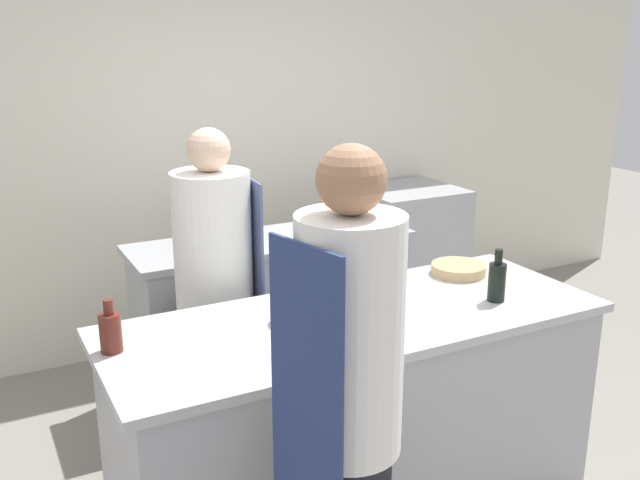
{
  "coord_description": "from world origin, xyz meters",
  "views": [
    {
      "loc": [
        -1.48,
        -2.47,
        2.12
      ],
      "look_at": [
        0.0,
        0.35,
        1.19
      ],
      "focal_mm": 40.0,
      "sensor_mm": 36.0,
      "label": 1
    }
  ],
  "objects_px": {
    "bowl_mixing_large": "(299,312)",
    "bowl_prep_small": "(368,308)",
    "chef_at_prep_near": "(347,424)",
    "stockpot": "(222,228)",
    "cup": "(345,280)",
    "bottle_vinegar": "(497,281)",
    "chef_at_stove": "(216,298)",
    "bottle_olive_oil": "(394,270)",
    "bottle_cooking_oil": "(313,280)",
    "bowl_ceramic_blue": "(458,269)",
    "oven_range": "(406,255)",
    "bottle_wine": "(110,331)"
  },
  "relations": [
    {
      "from": "oven_range",
      "to": "cup",
      "type": "xyz_separation_m",
      "value": [
        -1.35,
        -1.43,
        0.47
      ]
    },
    {
      "from": "bottle_vinegar",
      "to": "bottle_cooking_oil",
      "type": "height_order",
      "value": "bottle_vinegar"
    },
    {
      "from": "bottle_vinegar",
      "to": "bottle_wine",
      "type": "distance_m",
      "value": 1.69
    },
    {
      "from": "bottle_olive_oil",
      "to": "stockpot",
      "type": "relative_size",
      "value": 1.02
    },
    {
      "from": "cup",
      "to": "chef_at_stove",
      "type": "bearing_deg",
      "value": 140.6
    },
    {
      "from": "stockpot",
      "to": "oven_range",
      "type": "bearing_deg",
      "value": 18.07
    },
    {
      "from": "bottle_olive_oil",
      "to": "cup",
      "type": "distance_m",
      "value": 0.26
    },
    {
      "from": "chef_at_stove",
      "to": "bowl_mixing_large",
      "type": "height_order",
      "value": "chef_at_stove"
    },
    {
      "from": "bottle_olive_oil",
      "to": "bottle_cooking_oil",
      "type": "xyz_separation_m",
      "value": [
        -0.35,
        0.14,
        -0.03
      ]
    },
    {
      "from": "bottle_cooking_oil",
      "to": "bowl_ceramic_blue",
      "type": "height_order",
      "value": "bottle_cooking_oil"
    },
    {
      "from": "chef_at_prep_near",
      "to": "bottle_vinegar",
      "type": "distance_m",
      "value": 1.27
    },
    {
      "from": "chef_at_stove",
      "to": "bowl_ceramic_blue",
      "type": "xyz_separation_m",
      "value": [
        1.12,
        -0.49,
        0.12
      ]
    },
    {
      "from": "chef_at_stove",
      "to": "bottle_cooking_oil",
      "type": "distance_m",
      "value": 0.59
    },
    {
      "from": "bowl_ceramic_blue",
      "to": "bottle_wine",
      "type": "bearing_deg",
      "value": -176.51
    },
    {
      "from": "bottle_vinegar",
      "to": "bottle_wine",
      "type": "xyz_separation_m",
      "value": [
        -1.67,
        0.27,
        -0.01
      ]
    },
    {
      "from": "bottle_olive_oil",
      "to": "stockpot",
      "type": "distance_m",
      "value": 1.18
    },
    {
      "from": "chef_at_prep_near",
      "to": "bowl_mixing_large",
      "type": "xyz_separation_m",
      "value": [
        0.21,
        0.79,
        0.06
      ]
    },
    {
      "from": "bowl_mixing_large",
      "to": "bowl_prep_small",
      "type": "bearing_deg",
      "value": -19.46
    },
    {
      "from": "chef_at_prep_near",
      "to": "oven_range",
      "type": "bearing_deg",
      "value": -51.06
    },
    {
      "from": "bowl_mixing_large",
      "to": "stockpot",
      "type": "height_order",
      "value": "stockpot"
    },
    {
      "from": "bottle_vinegar",
      "to": "cup",
      "type": "bearing_deg",
      "value": 139.72
    },
    {
      "from": "bowl_prep_small",
      "to": "bowl_mixing_large",
      "type": "bearing_deg",
      "value": 160.54
    },
    {
      "from": "bottle_olive_oil",
      "to": "stockpot",
      "type": "height_order",
      "value": "bottle_olive_oil"
    },
    {
      "from": "chef_at_stove",
      "to": "bottle_vinegar",
      "type": "xyz_separation_m",
      "value": [
        1.04,
        -0.87,
        0.19
      ]
    },
    {
      "from": "chef_at_prep_near",
      "to": "cup",
      "type": "relative_size",
      "value": 19.94
    },
    {
      "from": "bottle_cooking_oil",
      "to": "bowl_mixing_large",
      "type": "bearing_deg",
      "value": -129.86
    },
    {
      "from": "chef_at_prep_near",
      "to": "stockpot",
      "type": "relative_size",
      "value": 5.86
    },
    {
      "from": "oven_range",
      "to": "chef_at_prep_near",
      "type": "relative_size",
      "value": 0.56
    },
    {
      "from": "bottle_wine",
      "to": "bowl_ceramic_blue",
      "type": "distance_m",
      "value": 1.76
    },
    {
      "from": "bottle_vinegar",
      "to": "cup",
      "type": "xyz_separation_m",
      "value": [
        -0.54,
        0.46,
        -0.05
      ]
    },
    {
      "from": "bowl_ceramic_blue",
      "to": "bottle_olive_oil",
      "type": "bearing_deg",
      "value": -166.77
    },
    {
      "from": "bowl_ceramic_blue",
      "to": "bottle_vinegar",
      "type": "bearing_deg",
      "value": -102.09
    },
    {
      "from": "chef_at_prep_near",
      "to": "bottle_wine",
      "type": "distance_m",
      "value": 1.02
    },
    {
      "from": "chef_at_stove",
      "to": "bottle_cooking_oil",
      "type": "relative_size",
      "value": 7.28
    },
    {
      "from": "bottle_olive_oil",
      "to": "bottle_vinegar",
      "type": "bearing_deg",
      "value": -34.96
    },
    {
      "from": "bowl_ceramic_blue",
      "to": "cup",
      "type": "height_order",
      "value": "cup"
    },
    {
      "from": "stockpot",
      "to": "bowl_prep_small",
      "type": "bearing_deg",
      "value": -81.05
    },
    {
      "from": "bottle_olive_oil",
      "to": "bowl_prep_small",
      "type": "bearing_deg",
      "value": -145.64
    },
    {
      "from": "bottle_wine",
      "to": "stockpot",
      "type": "bearing_deg",
      "value": 52.0
    },
    {
      "from": "cup",
      "to": "bottle_vinegar",
      "type": "bearing_deg",
      "value": -40.28
    },
    {
      "from": "chef_at_prep_near",
      "to": "bottle_vinegar",
      "type": "bearing_deg",
      "value": -75.47
    },
    {
      "from": "oven_range",
      "to": "bottle_vinegar",
      "type": "bearing_deg",
      "value": -113.18
    },
    {
      "from": "bowl_mixing_large",
      "to": "chef_at_stove",
      "type": "bearing_deg",
      "value": 101.56
    },
    {
      "from": "bottle_olive_oil",
      "to": "bowl_mixing_large",
      "type": "xyz_separation_m",
      "value": [
        -0.52,
        -0.07,
        -0.08
      ]
    },
    {
      "from": "bowl_mixing_large",
      "to": "stockpot",
      "type": "bearing_deg",
      "value": 85.93
    },
    {
      "from": "bottle_wine",
      "to": "bowl_prep_small",
      "type": "bearing_deg",
      "value": -9.11
    },
    {
      "from": "bowl_ceramic_blue",
      "to": "cup",
      "type": "bearing_deg",
      "value": 172.62
    },
    {
      "from": "oven_range",
      "to": "bottle_olive_oil",
      "type": "xyz_separation_m",
      "value": [
        -1.19,
        -1.62,
        0.55
      ]
    },
    {
      "from": "bowl_ceramic_blue",
      "to": "cup",
      "type": "relative_size",
      "value": 3.0
    },
    {
      "from": "oven_range",
      "to": "bowl_prep_small",
      "type": "bearing_deg",
      "value": -128.71
    }
  ]
}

